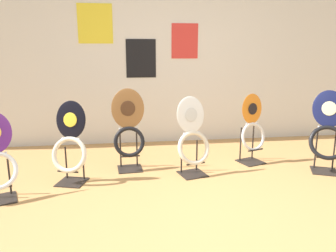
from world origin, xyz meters
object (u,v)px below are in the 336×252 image
at_px(toilet_seat_display_navy_moon, 328,134).
at_px(toilet_seat_display_woodgrain, 129,133).
at_px(toilet_seat_display_white_plain, 193,139).
at_px(toilet_seat_display_orange_sun, 252,130).
at_px(toilet_seat_display_jazz_black, 70,146).

height_order(toilet_seat_display_navy_moon, toilet_seat_display_woodgrain, toilet_seat_display_woodgrain).
bearing_deg(toilet_seat_display_white_plain, toilet_seat_display_woodgrain, 159.16).
xyz_separation_m(toilet_seat_display_orange_sun, toilet_seat_display_jazz_black, (-2.13, -0.36, -0.01)).
xyz_separation_m(toilet_seat_display_navy_moon, toilet_seat_display_jazz_black, (-2.87, 0.05, -0.04)).
bearing_deg(toilet_seat_display_jazz_black, toilet_seat_display_orange_sun, 9.48).
height_order(toilet_seat_display_jazz_black, toilet_seat_display_woodgrain, toilet_seat_display_woodgrain).
height_order(toilet_seat_display_orange_sun, toilet_seat_display_woodgrain, toilet_seat_display_woodgrain).
bearing_deg(toilet_seat_display_orange_sun, toilet_seat_display_navy_moon, -29.09).
relative_size(toilet_seat_display_orange_sun, toilet_seat_display_jazz_black, 0.99).
bearing_deg(toilet_seat_display_white_plain, toilet_seat_display_jazz_black, -177.57).
distance_m(toilet_seat_display_orange_sun, toilet_seat_display_white_plain, 0.87).
bearing_deg(toilet_seat_display_woodgrain, toilet_seat_display_orange_sun, 1.31).
bearing_deg(toilet_seat_display_navy_moon, toilet_seat_display_jazz_black, 178.94).
bearing_deg(toilet_seat_display_navy_moon, toilet_seat_display_orange_sun, 150.91).
height_order(toilet_seat_display_navy_moon, toilet_seat_display_orange_sun, toilet_seat_display_navy_moon).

